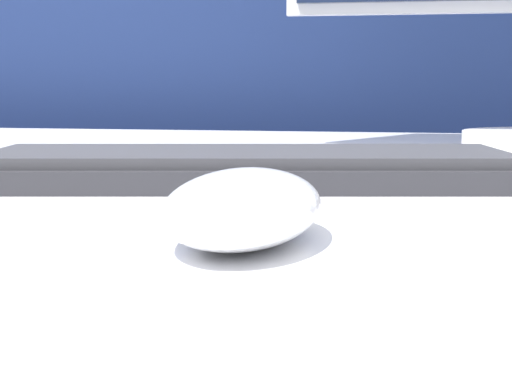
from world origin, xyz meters
TOP-DOWN VIEW (x-y plane):
  - partition_panel at (0.00, 0.62)m, footprint 5.00×0.03m
  - computer_mouse_near at (0.05, -0.25)m, footprint 0.08×0.12m
  - keyboard at (0.01, -0.05)m, footprint 0.41×0.19m

SIDE VIEW (x-z plane):
  - partition_panel at x=0.00m, z-range 0.00..1.23m
  - keyboard at x=0.01m, z-range 0.71..0.73m
  - computer_mouse_near at x=0.05m, z-range 0.71..0.74m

